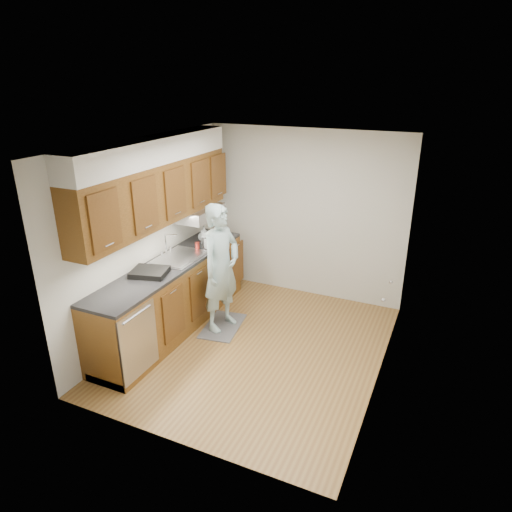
{
  "coord_description": "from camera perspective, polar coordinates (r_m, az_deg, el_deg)",
  "views": [
    {
      "loc": [
        2.01,
        -4.45,
        3.19
      ],
      "look_at": [
        -0.11,
        0.25,
        1.12
      ],
      "focal_mm": 32.0,
      "sensor_mm": 36.0,
      "label": 1
    }
  ],
  "objects": [
    {
      "name": "wall_back",
      "position": [
        6.8,
        6.11,
        5.14
      ],
      "size": [
        3.0,
        0.02,
        2.5
      ],
      "primitive_type": "cube",
      "color": "#B9B7AD",
      "rests_on": "floor"
    },
    {
      "name": "dish_rack",
      "position": [
        5.62,
        -13.17,
        -1.97
      ],
      "size": [
        0.49,
        0.45,
        0.07
      ],
      "primitive_type": "cube",
      "rotation": [
        0.0,
        0.0,
        0.26
      ],
      "color": "black",
      "rests_on": "counter"
    },
    {
      "name": "wall_right",
      "position": [
        4.88,
        16.29,
        -2.51
      ],
      "size": [
        0.02,
        3.5,
        2.5
      ],
      "primitive_type": "cube",
      "color": "#B9B7AD",
      "rests_on": "floor"
    },
    {
      "name": "person",
      "position": [
        5.84,
        -4.42,
        -0.49
      ],
      "size": [
        0.59,
        0.76,
        1.92
      ],
      "primitive_type": "imported",
      "rotation": [
        0.0,
        0.0,
        1.36
      ],
      "color": "#95B3B6",
      "rests_on": "floor_mat"
    },
    {
      "name": "floor_mat",
      "position": [
        6.27,
        -4.17,
        -8.71
      ],
      "size": [
        0.56,
        0.82,
        0.01
      ],
      "primitive_type": "cube",
      "rotation": [
        0.0,
        0.0,
        0.15
      ],
      "color": "slate",
      "rests_on": "floor"
    },
    {
      "name": "steel_can",
      "position": [
        6.42,
        -6.5,
        1.79
      ],
      "size": [
        0.07,
        0.07,
        0.12
      ],
      "primitive_type": "cylinder",
      "rotation": [
        0.0,
        0.0,
        -0.04
      ],
      "color": "#A5A5AA",
      "rests_on": "counter"
    },
    {
      "name": "soda_can",
      "position": [
        6.29,
        -7.36,
        1.23
      ],
      "size": [
        0.08,
        0.08,
        0.11
      ],
      "primitive_type": "cylinder",
      "rotation": [
        0.0,
        0.0,
        0.39
      ],
      "color": "#A0241B",
      "rests_on": "counter"
    },
    {
      "name": "closet_door",
      "position": [
        5.24,
        16.42,
        -3.49
      ],
      "size": [
        0.02,
        1.22,
        2.05
      ],
      "primitive_type": "cube",
      "color": "silver",
      "rests_on": "wall_right"
    },
    {
      "name": "ceiling",
      "position": [
        4.93,
        0.0,
        13.81
      ],
      "size": [
        3.5,
        3.5,
        0.0
      ],
      "primitive_type": "plane",
      "rotation": [
        3.14,
        0.0,
        0.0
      ],
      "color": "white",
      "rests_on": "wall_left"
    },
    {
      "name": "soap_bottle_a",
      "position": [
        6.46,
        -6.48,
        2.62
      ],
      "size": [
        0.13,
        0.13,
        0.27
      ],
      "primitive_type": "imported",
      "rotation": [
        0.0,
        0.0,
        0.25
      ],
      "color": "silver",
      "rests_on": "counter"
    },
    {
      "name": "soap_bottle_c",
      "position": [
        6.64,
        -6.75,
        2.63
      ],
      "size": [
        0.17,
        0.17,
        0.16
      ],
      "primitive_type": "imported",
      "rotation": [
        0.0,
        0.0,
        0.81
      ],
      "color": "silver",
      "rests_on": "counter"
    },
    {
      "name": "upper_cabinets",
      "position": [
        5.73,
        -12.18,
        8.87
      ],
      "size": [
        0.47,
        2.8,
        1.21
      ],
      "color": "brown",
      "rests_on": "wall_left"
    },
    {
      "name": "counter",
      "position": [
        6.11,
        -10.35,
        -4.76
      ],
      "size": [
        0.64,
        2.8,
        1.3
      ],
      "color": "brown",
      "rests_on": "floor"
    },
    {
      "name": "soap_bottle_b",
      "position": [
        6.32,
        -5.96,
        1.81
      ],
      "size": [
        0.12,
        0.12,
        0.2
      ],
      "primitive_type": "imported",
      "rotation": [
        0.0,
        0.0,
        -0.41
      ],
      "color": "silver",
      "rests_on": "counter"
    },
    {
      "name": "wall_left",
      "position": [
        5.99,
        -13.21,
        2.35
      ],
      "size": [
        0.02,
        3.5,
        2.5
      ],
      "primitive_type": "cube",
      "color": "#B9B7AD",
      "rests_on": "floor"
    },
    {
      "name": "floor",
      "position": [
        5.83,
        0.0,
        -11.32
      ],
      "size": [
        3.5,
        3.5,
        0.0
      ],
      "primitive_type": "plane",
      "color": "olive",
      "rests_on": "ground"
    }
  ]
}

